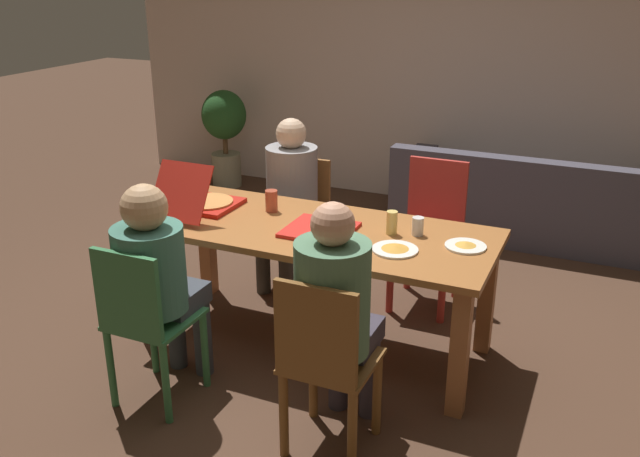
# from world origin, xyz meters

# --- Properties ---
(ground_plane) EXTENTS (20.00, 20.00, 0.00)m
(ground_plane) POSITION_xyz_m (0.00, 0.00, 0.00)
(ground_plane) COLOR #4B3122
(back_wall) EXTENTS (6.50, 0.12, 2.69)m
(back_wall) POSITION_xyz_m (0.00, 2.93, 1.35)
(back_wall) COLOR beige
(back_wall) RESTS_ON ground
(dining_table) EXTENTS (2.07, 0.85, 0.75)m
(dining_table) POSITION_xyz_m (0.00, 0.00, 0.64)
(dining_table) COLOR #A36230
(dining_table) RESTS_ON ground
(chair_0) EXTENTS (0.43, 0.40, 0.86)m
(chair_0) POSITION_xyz_m (-0.51, 0.85, 0.48)
(chair_0) COLOR brown
(chair_0) RESTS_ON ground
(person_0) EXTENTS (0.36, 0.52, 1.18)m
(person_0) POSITION_xyz_m (-0.51, 0.72, 0.70)
(person_0) COLOR #423E38
(person_0) RESTS_ON ground
(chair_1) EXTENTS (0.39, 0.40, 0.90)m
(chair_1) POSITION_xyz_m (-0.51, -0.90, 0.50)
(chair_1) COLOR #327141
(chair_1) RESTS_ON ground
(person_1) EXTENTS (0.35, 0.51, 1.18)m
(person_1) POSITION_xyz_m (-0.51, -0.77, 0.70)
(person_1) COLOR #393D45
(person_1) RESTS_ON ground
(chair_2) EXTENTS (0.40, 0.39, 0.92)m
(chair_2) POSITION_xyz_m (0.47, -0.89, 0.49)
(chair_2) COLOR brown
(chair_2) RESTS_ON ground
(person_2) EXTENTS (0.34, 0.51, 1.22)m
(person_2) POSITION_xyz_m (0.47, -0.77, 0.72)
(person_2) COLOR #3B3440
(person_2) RESTS_ON ground
(chair_3) EXTENTS (0.41, 0.46, 0.96)m
(chair_3) POSITION_xyz_m (0.47, 0.85, 0.50)
(chair_3) COLOR #B7322B
(chair_3) RESTS_ON ground
(pizza_box_0) EXTENTS (0.35, 0.54, 0.33)m
(pizza_box_0) POSITION_xyz_m (-0.74, 0.01, 0.80)
(pizza_box_0) COLOR #B51F15
(pizza_box_0) RESTS_ON dining_table
(pizza_box_1) EXTENTS (0.37, 0.37, 0.02)m
(pizza_box_1) POSITION_xyz_m (0.06, -0.04, 0.76)
(pizza_box_1) COLOR red
(pizza_box_1) RESTS_ON dining_table
(plate_0) EXTENTS (0.24, 0.24, 0.03)m
(plate_0) POSITION_xyz_m (0.53, -0.13, 0.76)
(plate_0) COLOR white
(plate_0) RESTS_ON dining_table
(plate_1) EXTENTS (0.22, 0.22, 0.03)m
(plate_1) POSITION_xyz_m (0.86, 0.06, 0.76)
(plate_1) COLOR white
(plate_1) RESTS_ON dining_table
(drinking_glass_0) EXTENTS (0.06, 0.06, 0.13)m
(drinking_glass_0) POSITION_xyz_m (0.44, 0.08, 0.82)
(drinking_glass_0) COLOR #E2C264
(drinking_glass_0) RESTS_ON dining_table
(drinking_glass_1) EXTENTS (0.06, 0.06, 0.10)m
(drinking_glass_1) POSITION_xyz_m (0.58, 0.13, 0.80)
(drinking_glass_1) COLOR silver
(drinking_glass_1) RESTS_ON dining_table
(drinking_glass_2) EXTENTS (0.07, 0.07, 0.13)m
(drinking_glass_2) POSITION_xyz_m (-0.34, 0.14, 0.82)
(drinking_glass_2) COLOR #B24B33
(drinking_glass_2) RESTS_ON dining_table
(couch) EXTENTS (2.18, 0.84, 0.74)m
(couch) POSITION_xyz_m (0.90, 2.31, 0.27)
(couch) COLOR #46434E
(couch) RESTS_ON ground
(potted_plant) EXTENTS (0.44, 0.44, 0.98)m
(potted_plant) POSITION_xyz_m (-2.11, 2.49, 0.60)
(potted_plant) COLOR gray
(potted_plant) RESTS_ON ground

